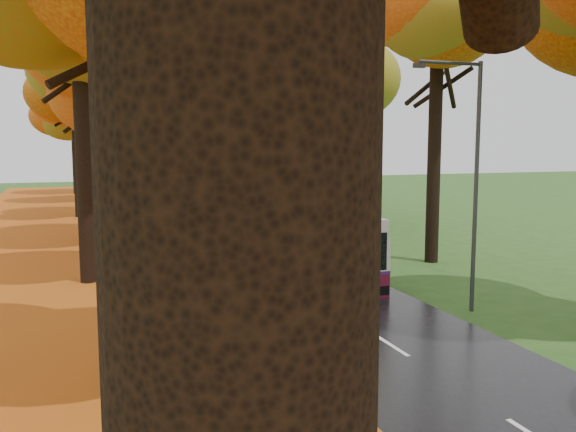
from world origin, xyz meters
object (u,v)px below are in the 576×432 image
streetlamp_far (197,149)px  car_white (163,215)px  bus (310,237)px  car_silver (160,211)px  streetlamp_near (470,167)px  streetlamp_mid (263,154)px  car_dark (145,201)px

streetlamp_far → car_white: (-6.29, -19.96, -4.04)m
bus → car_silver: bearing=103.7°
streetlamp_near → streetlamp_far: size_ratio=1.00×
streetlamp_near → car_silver: size_ratio=2.05×
streetlamp_near → streetlamp_far: bearing=90.0°
streetlamp_near → streetlamp_far: 44.00m
streetlamp_near → streetlamp_mid: same height
streetlamp_near → bus: (-2.45, 7.54, -3.23)m
streetlamp_near → car_silver: bearing=103.0°
streetlamp_far → bus: bearing=-93.8°
streetlamp_mid → car_dark: bearing=117.2°
car_white → car_dark: 10.21m
streetlamp_mid → car_silver: streetlamp_mid is taller
car_white → streetlamp_near: bearing=-75.0°
streetlamp_mid → car_dark: (-6.30, 12.26, -4.07)m
streetlamp_far → streetlamp_near: bearing=-90.0°
streetlamp_near → car_white: (-6.29, 24.04, -4.04)m
car_white → car_dark: (-0.00, 10.21, -0.03)m
streetlamp_near → car_dark: (-6.30, 34.26, -4.07)m
car_white → car_silver: bearing=87.5°
streetlamp_mid → car_white: (-6.29, 2.04, -4.04)m
bus → car_white: bus is taller
streetlamp_mid → bus: size_ratio=0.76×
streetlamp_mid → bus: streetlamp_mid is taller
streetlamp_mid → streetlamp_far: (0.00, 22.00, 0.00)m
car_dark → streetlamp_mid: bearing=-63.6°
car_silver → car_dark: size_ratio=0.94×
streetlamp_near → car_silver: streetlamp_near is taller
streetlamp_far → car_silver: bearing=-109.6°
streetlamp_mid → streetlamp_far: 22.00m
car_dark → car_silver: bearing=-89.8°
streetlamp_near → streetlamp_mid: (0.00, 22.00, 0.00)m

